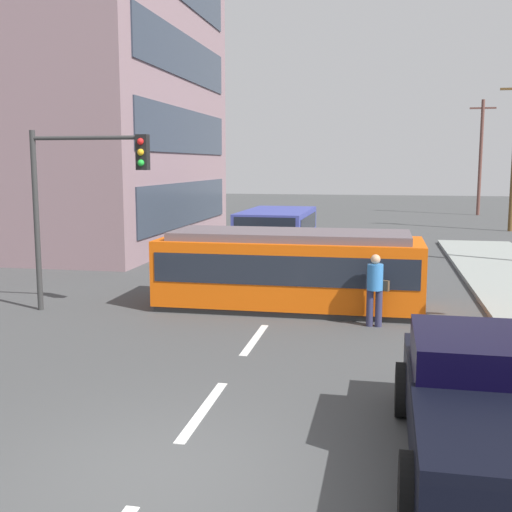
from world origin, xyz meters
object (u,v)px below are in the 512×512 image
object	(u,v)px
city_bus	(277,231)
traffic_light_mast	(82,184)
pedestrian_crossing	(375,286)
utility_pole_distant	(481,155)
streetcar_tram	(290,268)
pickup_truck_parked	(494,406)

from	to	relation	value
city_bus	traffic_light_mast	bearing A→B (deg)	-107.09
pedestrian_crossing	utility_pole_distant	bearing A→B (deg)	78.40
pedestrian_crossing	utility_pole_distant	distance (m)	34.69
streetcar_tram	utility_pole_distant	size ratio (longest dim) A/B	0.82
pickup_truck_parked	utility_pole_distant	bearing A→B (deg)	82.34
pickup_truck_parked	traffic_light_mast	world-z (taller)	traffic_light_mast
city_bus	traffic_light_mast	size ratio (longest dim) A/B	1.13
utility_pole_distant	traffic_light_mast	bearing A→B (deg)	-112.61
streetcar_tram	traffic_light_mast	size ratio (longest dim) A/B	1.48
pedestrian_crossing	pickup_truck_parked	world-z (taller)	pedestrian_crossing
pickup_truck_parked	utility_pole_distant	world-z (taller)	utility_pole_distant
streetcar_tram	pedestrian_crossing	size ratio (longest dim) A/B	4.02
streetcar_tram	city_bus	world-z (taller)	streetcar_tram
traffic_light_mast	utility_pole_distant	distance (m)	36.60
streetcar_tram	utility_pole_distant	xyz separation A→B (m)	(9.13, 32.25, 3.25)
pedestrian_crossing	traffic_light_mast	distance (m)	7.47
city_bus	pedestrian_crossing	bearing A→B (deg)	-69.03
pedestrian_crossing	streetcar_tram	bearing A→B (deg)	144.31
pickup_truck_parked	traffic_light_mast	size ratio (longest dim) A/B	1.11
traffic_light_mast	pickup_truck_parked	bearing A→B (deg)	-38.12
pickup_truck_parked	traffic_light_mast	distance (m)	11.22
streetcar_tram	pedestrian_crossing	distance (m)	2.70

